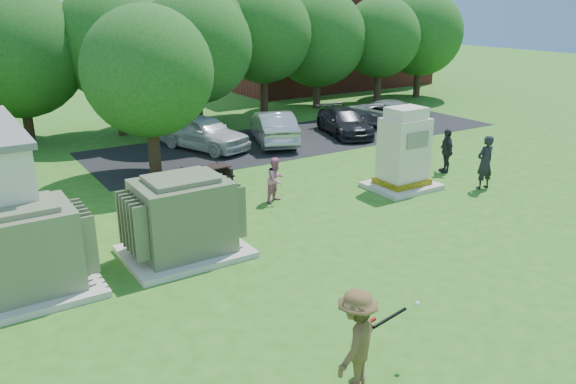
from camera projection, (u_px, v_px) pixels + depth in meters
ground at (388, 299)px, 12.16m from camera, size 120.00×120.00×0.00m
brick_building at (325, 31)px, 41.57m from camera, size 15.00×8.00×8.00m
parking_strip at (304, 137)px, 26.48m from camera, size 20.00×6.00×0.01m
transformer_left at (22, 253)px, 12.10m from camera, size 3.00×2.40×2.07m
transformer_right at (183, 219)px, 13.99m from camera, size 3.00×2.40×2.07m
generator_cabinet at (404, 153)px, 18.98m from camera, size 2.29×1.88×2.79m
picnic_table at (207, 174)px, 19.41m from camera, size 1.58×1.19×0.68m
batter at (356, 341)px, 9.08m from camera, size 1.35×1.16×1.81m
person_by_generator at (485, 162)px, 19.02m from camera, size 0.71×0.49×1.86m
person_at_picnic at (276, 180)px, 17.84m from camera, size 0.86×0.78×1.45m
person_walking_right at (446, 151)px, 20.91m from camera, size 0.78×1.04×1.65m
car_white at (203, 132)px, 24.19m from camera, size 3.17×4.73×1.50m
car_silver_a at (273, 127)px, 25.23m from camera, size 3.01×4.73×1.47m
car_dark at (344, 122)px, 26.86m from camera, size 2.81×4.53×1.22m
car_silver_b at (384, 112)px, 28.86m from camera, size 2.40×4.91×1.34m
batting_equipment at (391, 316)px, 9.29m from camera, size 1.29×0.32×0.15m
tree_row at (153, 45)px, 26.44m from camera, size 41.30×13.30×7.30m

